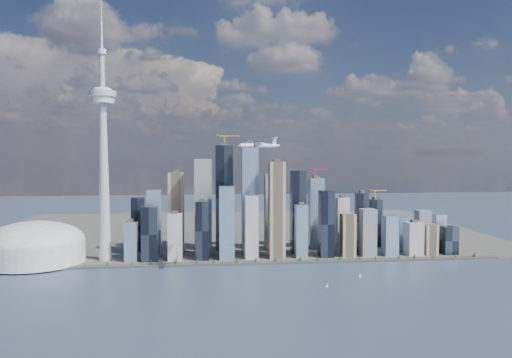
{
  "coord_description": "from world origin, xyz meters",
  "views": [
    {
      "loc": [
        -94.19,
        -773.03,
        231.4
      ],
      "look_at": [
        19.1,
        260.0,
        176.93
      ],
      "focal_mm": 35.0,
      "sensor_mm": 36.0,
      "label": 1
    }
  ],
  "objects": [
    {
      "name": "sailboat_west",
      "position": [
        120.24,
        58.18,
        2.59
      ],
      "size": [
        5.82,
        1.73,
        8.08
      ],
      "rotation": [
        0.0,
        0.0,
        0.04
      ],
      "color": "silver",
      "rests_on": "ground"
    },
    {
      "name": "needle_tower",
      "position": [
        -300.0,
        310.0,
        235.84
      ],
      "size": [
        56.0,
        56.0,
        550.5
      ],
      "color": "#AAABA5",
      "rests_on": "land"
    },
    {
      "name": "seawall",
      "position": [
        0.0,
        250.0,
        2.0
      ],
      "size": [
        1100.0,
        22.0,
        4.0
      ],
      "primitive_type": "cube",
      "color": "#383838",
      "rests_on": "ground"
    },
    {
      "name": "airplane",
      "position": [
        10.47,
        134.91,
        245.84
      ],
      "size": [
        80.07,
        71.08,
        19.54
      ],
      "rotation": [
        0.0,
        0.0,
        0.16
      ],
      "color": "white",
      "rests_on": "ground"
    },
    {
      "name": "sailboat_east",
      "position": [
        198.8,
        119.13,
        2.6
      ],
      "size": [
        5.83,
        2.85,
        8.1
      ],
      "rotation": [
        0.0,
        0.0,
        0.27
      ],
      "color": "silver",
      "rests_on": "ground"
    },
    {
      "name": "dome_stadium",
      "position": [
        -440.0,
        300.0,
        39.44
      ],
      "size": [
        200.0,
        200.0,
        86.0
      ],
      "color": "beige",
      "rests_on": "land"
    },
    {
      "name": "ground",
      "position": [
        0.0,
        0.0,
        0.0
      ],
      "size": [
        4000.0,
        4000.0,
        0.0
      ],
      "primitive_type": "plane",
      "color": "#34435B",
      "rests_on": "ground"
    },
    {
      "name": "shoreline_trees",
      "position": [
        0.0,
        250.0,
        8.78
      ],
      "size": [
        960.53,
        7.2,
        8.8
      ],
      "color": "#3F2D1E",
      "rests_on": "seawall"
    },
    {
      "name": "skyscraper_cluster",
      "position": [
        59.61,
        336.82,
        84.7
      ],
      "size": [
        736.0,
        142.0,
        271.99
      ],
      "color": "black",
      "rests_on": "land"
    },
    {
      "name": "land",
      "position": [
        0.0,
        700.0,
        1.5
      ],
      "size": [
        1400.0,
        900.0,
        3.0
      ],
      "primitive_type": "cube",
      "color": "#4C4C47",
      "rests_on": "ground"
    }
  ]
}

